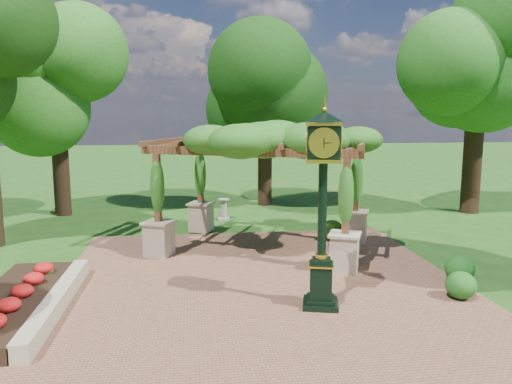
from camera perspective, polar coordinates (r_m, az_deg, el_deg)
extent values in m
plane|color=#1E4714|center=(11.20, 1.70, -13.20)|extent=(120.00, 120.00, 0.00)
cube|color=brown|center=(12.11, 0.93, -11.35)|extent=(10.00, 12.00, 0.04)
cube|color=#C6B793|center=(11.84, -21.78, -11.57)|extent=(0.35, 5.00, 0.40)
cube|color=red|center=(12.10, -25.99, -11.50)|extent=(1.50, 5.00, 0.36)
cube|color=black|center=(11.30, 7.37, -12.53)|extent=(0.92, 0.92, 0.11)
cube|color=black|center=(11.13, 7.43, -10.08)|extent=(0.58, 0.58, 0.85)
cube|color=gold|center=(11.01, 7.47, -8.21)|extent=(0.65, 0.65, 0.04)
cylinder|color=black|center=(10.71, 7.60, -1.91)|extent=(0.23, 0.23, 2.18)
cube|color=black|center=(10.54, 7.76, 5.69)|extent=(0.81, 0.81, 0.66)
cylinder|color=silver|center=(10.20, 7.78, 5.58)|extent=(0.56, 0.17, 0.57)
cone|color=black|center=(10.53, 7.82, 8.52)|extent=(1.04, 1.04, 0.24)
sphere|color=gold|center=(10.53, 7.83, 9.29)|extent=(0.13, 0.13, 0.13)
cube|color=#C1AF8F|center=(15.16, -11.03, -5.32)|extent=(0.94, 0.94, 0.98)
cube|color=brown|center=(14.86, -11.21, 0.51)|extent=(0.23, 0.23, 2.02)
cube|color=#C1AF8F|center=(13.63, 10.07, -6.91)|extent=(0.94, 0.94, 0.98)
cube|color=brown|center=(13.29, 10.25, -0.43)|extent=(0.23, 0.23, 2.02)
cube|color=#C1AF8F|center=(18.06, -6.30, -2.92)|extent=(0.94, 0.94, 0.98)
cube|color=brown|center=(17.81, -6.39, 2.00)|extent=(0.23, 0.23, 2.02)
cube|color=#C1AF8F|center=(16.80, 11.26, -3.94)|extent=(0.94, 0.94, 0.98)
cube|color=brown|center=(16.52, 11.43, 1.34)|extent=(0.23, 0.23, 2.02)
cube|color=brown|center=(13.70, -1.10, 4.61)|extent=(5.88, 2.67, 0.24)
cube|color=brown|center=(16.86, 2.21, 5.41)|extent=(5.88, 2.67, 0.24)
ellipsoid|color=#275E1B|center=(15.26, 0.73, 6.16)|extent=(7.38, 6.14, 1.09)
cube|color=gray|center=(20.19, -3.69, -3.04)|extent=(0.48, 0.48, 0.09)
cylinder|color=gray|center=(20.11, -3.70, -1.97)|extent=(0.24, 0.24, 0.77)
cylinder|color=gray|center=(20.04, -3.71, -0.85)|extent=(0.45, 0.45, 0.04)
ellipsoid|color=#1D5919|center=(12.47, 22.38, -9.82)|extent=(0.82, 0.82, 0.63)
ellipsoid|color=#1A5417|center=(13.65, 22.26, -8.14)|extent=(0.88, 0.88, 0.66)
ellipsoid|color=#31641C|center=(17.12, 8.71, -4.22)|extent=(0.85, 0.85, 0.63)
cylinder|color=#301D12|center=(22.37, -21.33, 1.44)|extent=(0.67, 0.67, 3.09)
ellipsoid|color=#29631C|center=(22.25, -21.92, 11.67)|extent=(3.67, 3.67, 4.88)
cylinder|color=#372016|center=(23.26, 1.02, 1.94)|extent=(0.65, 0.65, 2.80)
ellipsoid|color=#13360D|center=(23.10, 1.04, 10.85)|extent=(4.39, 4.39, 4.41)
cylinder|color=#321E13|center=(23.25, 23.43, 2.47)|extent=(0.78, 0.78, 3.81)
ellipsoid|color=#255F1B|center=(23.28, 24.20, 14.57)|extent=(4.90, 4.90, 6.02)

